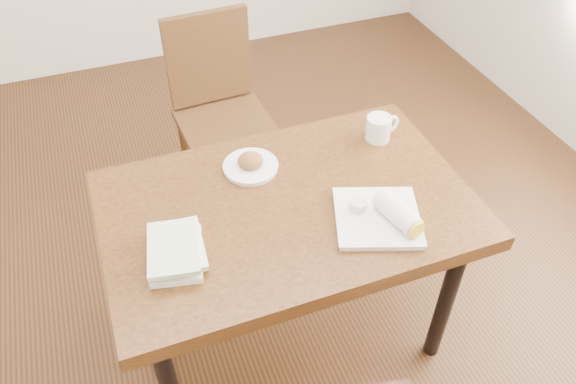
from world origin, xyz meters
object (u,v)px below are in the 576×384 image
object	(u,v)px
plate_scone	(251,164)
plate_burrito	(383,216)
table	(288,220)
book_stack	(176,250)
coffee_mug	(379,127)
chair_far	(219,103)

from	to	relation	value
plate_scone	plate_burrito	xyz separation A→B (m)	(0.32, -0.40, 0.01)
table	plate_scone	bearing A→B (deg)	106.43
plate_scone	book_stack	size ratio (longest dim) A/B	0.80
table	book_stack	size ratio (longest dim) A/B	4.94
coffee_mug	plate_burrito	distance (m)	0.45
plate_scone	coffee_mug	world-z (taller)	coffee_mug
table	book_stack	xyz separation A→B (m)	(-0.40, -0.10, 0.11)
plate_scone	book_stack	world-z (taller)	plate_scone
coffee_mug	book_stack	xyz separation A→B (m)	(-0.85, -0.32, -0.02)
chair_far	table	bearing A→B (deg)	-90.37
chair_far	coffee_mug	size ratio (longest dim) A/B	6.84
coffee_mug	chair_far	bearing A→B (deg)	120.78
coffee_mug	book_stack	bearing A→B (deg)	-159.43
table	plate_burrito	bearing A→B (deg)	-36.75
plate_scone	book_stack	distance (m)	0.46
chair_far	book_stack	size ratio (longest dim) A/B	3.82
coffee_mug	book_stack	distance (m)	0.90
plate_burrito	plate_scone	bearing A→B (deg)	128.26
coffee_mug	plate_burrito	bearing A→B (deg)	-115.49
table	coffee_mug	world-z (taller)	coffee_mug
chair_far	book_stack	xyz separation A→B (m)	(-0.40, -1.06, 0.23)
coffee_mug	book_stack	world-z (taller)	coffee_mug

